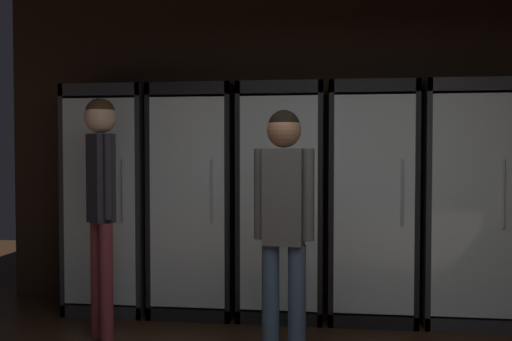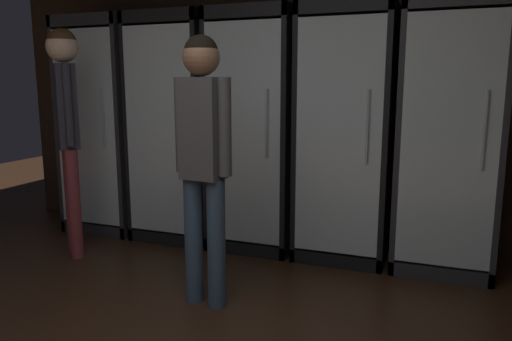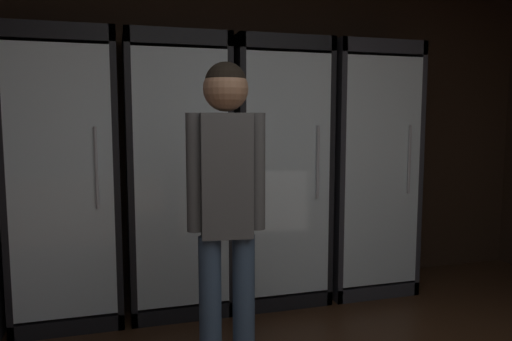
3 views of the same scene
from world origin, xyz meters
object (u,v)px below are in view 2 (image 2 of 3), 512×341
object	(u,v)px
cooler_center	(257,133)
cooler_far_right	(448,140)
shopper_near	(203,144)
cooler_far_left	(109,128)
cooler_right	(346,137)
shopper_far	(67,111)
cooler_left	(178,131)

from	to	relation	value
cooler_center	cooler_far_right	size ratio (longest dim) A/B	1.00
shopper_near	cooler_far_left	bearing A→B (deg)	143.14
cooler_right	shopper_near	world-z (taller)	cooler_right
cooler_center	shopper_near	distance (m)	1.17
cooler_far_right	shopper_far	distance (m)	2.81
cooler_left	cooler_center	distance (m)	0.73
cooler_far_right	shopper_far	bearing A→B (deg)	-164.33
cooler_far_left	shopper_near	distance (m)	1.94
cooler_far_right	cooler_far_left	bearing A→B (deg)	-180.00
cooler_far_left	cooler_far_right	xyz separation A→B (m)	(2.90, 0.00, 0.00)
cooler_center	shopper_far	world-z (taller)	cooler_center
cooler_left	cooler_far_right	distance (m)	2.18
cooler_center	shopper_far	distance (m)	1.47
cooler_far_left	cooler_center	bearing A→B (deg)	-0.00
cooler_center	shopper_far	xyz separation A→B (m)	(-1.25, -0.76, 0.20)
shopper_near	cooler_right	bearing A→B (deg)	61.68
cooler_far_left	cooler_right	bearing A→B (deg)	0.03
cooler_far_left	cooler_left	world-z (taller)	same
cooler_far_left	cooler_right	world-z (taller)	same
cooler_left	shopper_far	bearing A→B (deg)	-124.48
cooler_far_right	cooler_right	bearing A→B (deg)	179.91
cooler_far_right	shopper_far	size ratio (longest dim) A/B	1.10
cooler_center	cooler_right	distance (m)	0.73
cooler_center	cooler_far_right	xyz separation A→B (m)	(1.45, 0.00, 0.00)
shopper_near	cooler_center	bearing A→B (deg)	94.91
cooler_left	cooler_right	world-z (taller)	same
cooler_far_left	cooler_center	distance (m)	1.45
cooler_far_left	shopper_far	world-z (taller)	cooler_far_left
cooler_right	shopper_near	bearing A→B (deg)	-118.32
cooler_right	cooler_far_right	xyz separation A→B (m)	(0.73, -0.00, 0.01)
cooler_center	shopper_far	size ratio (longest dim) A/B	1.10
cooler_center	shopper_near	bearing A→B (deg)	-85.09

